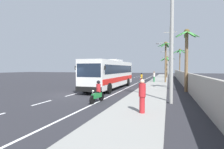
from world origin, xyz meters
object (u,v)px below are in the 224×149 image
(motorcycle_beside_bus, at_px, (98,93))
(palm_nearest, at_px, (187,49))
(utility_pole_mid, at_px, (170,53))
(palm_third, at_px, (167,62))
(pedestrian_near_kerb, at_px, (142,95))
(pedestrian_midwalk, at_px, (154,76))
(palm_fourth, at_px, (166,53))
(palm_second, at_px, (180,56))
(motorcycle_trailing, at_px, (141,79))
(utility_pole_nearest, at_px, (172,30))
(utility_pole_distant, at_px, (168,62))
(utility_pole_far, at_px, (167,58))
(coach_bus_foreground, at_px, (111,73))

(motorcycle_beside_bus, relative_size, palm_nearest, 0.30)
(utility_pole_mid, height_order, palm_third, utility_pole_mid)
(pedestrian_near_kerb, relative_size, palm_nearest, 0.27)
(pedestrian_near_kerb, distance_m, pedestrian_midwalk, 21.46)
(palm_fourth, bearing_deg, utility_pole_mid, 74.21)
(palm_second, xyz_separation_m, palm_third, (-2.96, 2.86, -1.40))
(motorcycle_trailing, xyz_separation_m, utility_pole_mid, (4.49, 3.01, 4.54))
(utility_pole_nearest, relative_size, utility_pole_distant, 1.07)
(palm_third, bearing_deg, palm_nearest, -85.39)
(utility_pole_distant, xyz_separation_m, palm_nearest, (1.76, -51.83, -0.41))
(utility_pole_nearest, relative_size, utility_pole_mid, 1.01)
(utility_pole_far, relative_size, palm_fourth, 1.46)
(pedestrian_near_kerb, relative_size, utility_pole_distant, 0.19)
(coach_bus_foreground, height_order, utility_pole_nearest, utility_pole_nearest)
(palm_second, bearing_deg, utility_pole_distant, 95.23)
(motorcycle_trailing, height_order, pedestrian_near_kerb, pedestrian_near_kerb)
(palm_fourth, bearing_deg, pedestrian_near_kerb, -92.26)
(motorcycle_beside_bus, relative_size, utility_pole_mid, 0.20)
(motorcycle_beside_bus, height_order, pedestrian_near_kerb, pedestrian_near_kerb)
(motorcycle_beside_bus, relative_size, utility_pole_distant, 0.21)
(motorcycle_beside_bus, bearing_deg, palm_third, 82.69)
(utility_pole_mid, relative_size, utility_pole_distant, 1.06)
(coach_bus_foreground, relative_size, palm_nearest, 1.87)
(utility_pole_nearest, bearing_deg, palm_third, 90.96)
(utility_pole_far, bearing_deg, motorcycle_trailing, -100.11)
(coach_bus_foreground, xyz_separation_m, utility_pole_mid, (6.85, 12.24, 3.36))
(motorcycle_beside_bus, height_order, palm_fourth, palm_fourth)
(palm_second, bearing_deg, palm_nearest, -91.93)
(motorcycle_trailing, distance_m, utility_pole_mid, 7.06)
(pedestrian_near_kerb, relative_size, palm_fourth, 0.26)
(coach_bus_foreground, xyz_separation_m, utility_pole_nearest, (6.87, -7.37, 3.26))
(pedestrian_near_kerb, distance_m, palm_fourth, 21.50)
(pedestrian_midwalk, distance_m, palm_second, 14.66)
(utility_pole_nearest, height_order, utility_pole_mid, utility_pole_nearest)
(motorcycle_trailing, relative_size, palm_fourth, 0.29)
(utility_pole_distant, bearing_deg, pedestrian_near_kerb, -91.20)
(palm_fourth, bearing_deg, pedestrian_midwalk, 170.55)
(coach_bus_foreground, relative_size, motorcycle_beside_bus, 6.25)
(coach_bus_foreground, distance_m, pedestrian_midwalk, 11.24)
(coach_bus_foreground, relative_size, palm_second, 1.74)
(coach_bus_foreground, height_order, utility_pole_mid, utility_pole_mid)
(pedestrian_near_kerb, bearing_deg, motorcycle_beside_bus, 46.76)
(palm_nearest, bearing_deg, utility_pole_mid, 97.26)
(utility_pole_mid, distance_m, utility_pole_far, 19.61)
(palm_fourth, bearing_deg, utility_pole_distant, 89.34)
(pedestrian_midwalk, bearing_deg, palm_second, -69.65)
(coach_bus_foreground, relative_size, pedestrian_midwalk, 6.86)
(motorcycle_trailing, height_order, utility_pole_mid, utility_pole_mid)
(pedestrian_midwalk, relative_size, palm_third, 0.32)
(coach_bus_foreground, distance_m, motorcycle_trailing, 9.60)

